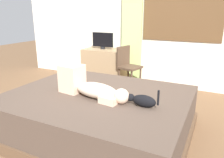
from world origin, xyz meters
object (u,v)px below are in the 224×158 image
(person_lying, at_px, (90,87))
(tv_monitor, at_px, (103,41))
(bed, at_px, (98,114))
(chair_by_desk, at_px, (127,64))
(cat, at_px, (142,100))
(desk, at_px, (105,66))
(cup, at_px, (120,49))

(person_lying, height_order, tv_monitor, tv_monitor)
(bed, distance_m, chair_by_desk, 1.82)
(person_lying, bearing_deg, cat, -2.29)
(person_lying, height_order, chair_by_desk, person_lying)
(chair_by_desk, bearing_deg, desk, 162.09)
(desk, distance_m, cup, 0.56)
(person_lying, height_order, desk, person_lying)
(person_lying, bearing_deg, cup, 104.24)
(tv_monitor, bearing_deg, desk, 0.00)
(bed, height_order, cat, cat)
(cat, relative_size, desk, 0.40)
(chair_by_desk, bearing_deg, cup, 143.89)
(person_lying, distance_m, cup, 2.09)
(bed, distance_m, person_lying, 0.40)
(bed, relative_size, tv_monitor, 4.62)
(bed, xyz_separation_m, chair_by_desk, (-0.34, 1.77, 0.24))
(person_lying, relative_size, desk, 1.05)
(bed, relative_size, cup, 26.39)
(desk, relative_size, tv_monitor, 1.87)
(bed, xyz_separation_m, cup, (-0.56, 1.93, 0.52))
(bed, xyz_separation_m, cat, (0.62, -0.11, 0.34))
(cat, xyz_separation_m, cup, (-1.18, 2.05, 0.18))
(tv_monitor, relative_size, cup, 5.71)
(desk, distance_m, chair_by_desk, 0.64)
(tv_monitor, bearing_deg, bed, -63.15)
(cup, bearing_deg, cat, -60.05)
(bed, relative_size, desk, 2.47)
(cup, bearing_deg, chair_by_desk, -36.11)
(person_lying, bearing_deg, bed, 59.71)
(person_lying, bearing_deg, desk, 113.33)
(bed, distance_m, tv_monitor, 2.29)
(tv_monitor, bearing_deg, cup, -3.81)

